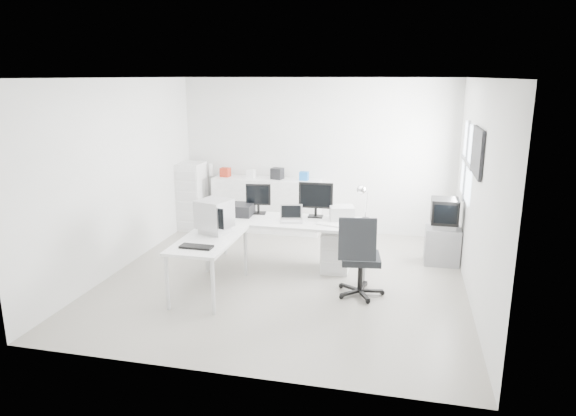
% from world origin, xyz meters
% --- Properties ---
extents(floor, '(5.00, 5.00, 0.01)m').
position_xyz_m(floor, '(0.00, 0.00, 0.00)').
color(floor, beige).
rests_on(floor, ground).
extents(ceiling, '(5.00, 5.00, 0.01)m').
position_xyz_m(ceiling, '(0.00, 0.00, 2.80)').
color(ceiling, white).
rests_on(ceiling, back_wall).
extents(back_wall, '(5.00, 0.02, 2.80)m').
position_xyz_m(back_wall, '(0.00, 2.50, 1.40)').
color(back_wall, silver).
rests_on(back_wall, floor).
extents(left_wall, '(0.02, 5.00, 2.80)m').
position_xyz_m(left_wall, '(-2.50, 0.00, 1.40)').
color(left_wall, silver).
rests_on(left_wall, floor).
extents(right_wall, '(0.02, 5.00, 2.80)m').
position_xyz_m(right_wall, '(2.50, 0.00, 1.40)').
color(right_wall, silver).
rests_on(right_wall, floor).
extents(window, '(0.02, 1.20, 1.10)m').
position_xyz_m(window, '(2.48, 1.20, 1.60)').
color(window, white).
rests_on(window, right_wall).
extents(wall_picture, '(0.04, 0.90, 0.60)m').
position_xyz_m(wall_picture, '(2.47, 0.10, 1.90)').
color(wall_picture, black).
rests_on(wall_picture, right_wall).
extents(main_desk, '(2.40, 0.80, 0.75)m').
position_xyz_m(main_desk, '(-0.04, 0.46, 0.38)').
color(main_desk, white).
rests_on(main_desk, floor).
extents(side_desk, '(0.70, 1.40, 0.75)m').
position_xyz_m(side_desk, '(-0.89, -0.64, 0.38)').
color(side_desk, white).
rests_on(side_desk, floor).
extents(drawer_pedestal, '(0.40, 0.50, 0.60)m').
position_xyz_m(drawer_pedestal, '(0.66, 0.51, 0.30)').
color(drawer_pedestal, white).
rests_on(drawer_pedestal, floor).
extents(inkjet_printer, '(0.50, 0.39, 0.17)m').
position_xyz_m(inkjet_printer, '(-0.89, 0.56, 0.84)').
color(inkjet_printer, black).
rests_on(inkjet_printer, main_desk).
extents(lcd_monitor_small, '(0.41, 0.27, 0.48)m').
position_xyz_m(lcd_monitor_small, '(-0.59, 0.71, 0.99)').
color(lcd_monitor_small, black).
rests_on(lcd_monitor_small, main_desk).
extents(lcd_monitor_large, '(0.52, 0.22, 0.54)m').
position_xyz_m(lcd_monitor_large, '(0.31, 0.71, 1.02)').
color(lcd_monitor_large, black).
rests_on(lcd_monitor_large, main_desk).
extents(laptop, '(0.44, 0.44, 0.24)m').
position_xyz_m(laptop, '(0.01, 0.36, 0.87)').
color(laptop, '#B7B7BA').
rests_on(laptop, main_desk).
extents(white_keyboard, '(0.45, 0.23, 0.02)m').
position_xyz_m(white_keyboard, '(0.61, 0.31, 0.76)').
color(white_keyboard, white).
rests_on(white_keyboard, main_desk).
extents(white_mouse, '(0.07, 0.07, 0.07)m').
position_xyz_m(white_mouse, '(0.91, 0.36, 0.78)').
color(white_mouse, white).
rests_on(white_mouse, main_desk).
extents(laser_printer, '(0.41, 0.38, 0.20)m').
position_xyz_m(laser_printer, '(0.71, 0.68, 0.85)').
color(laser_printer, silver).
rests_on(laser_printer, main_desk).
extents(desk_lamp, '(0.20, 0.20, 0.50)m').
position_xyz_m(desk_lamp, '(1.06, 0.76, 1.00)').
color(desk_lamp, silver).
rests_on(desk_lamp, main_desk).
extents(crt_monitor, '(0.49, 0.49, 0.45)m').
position_xyz_m(crt_monitor, '(-0.89, -0.39, 0.98)').
color(crt_monitor, '#B7B7BA').
rests_on(crt_monitor, side_desk).
extents(black_keyboard, '(0.42, 0.17, 0.03)m').
position_xyz_m(black_keyboard, '(-0.89, -1.04, 0.76)').
color(black_keyboard, black).
rests_on(black_keyboard, side_desk).
extents(office_chair, '(0.73, 0.73, 1.12)m').
position_xyz_m(office_chair, '(1.09, -0.30, 0.56)').
color(office_chair, '#222427').
rests_on(office_chair, floor).
extents(tv_cabinet, '(0.52, 0.43, 0.57)m').
position_xyz_m(tv_cabinet, '(2.22, 1.16, 0.28)').
color(tv_cabinet, gray).
rests_on(tv_cabinet, floor).
extents(crt_tv, '(0.50, 0.48, 0.45)m').
position_xyz_m(crt_tv, '(2.22, 1.16, 0.79)').
color(crt_tv, black).
rests_on(crt_tv, tv_cabinet).
extents(sideboard, '(1.99, 0.50, 1.00)m').
position_xyz_m(sideboard, '(-0.87, 2.24, 0.50)').
color(sideboard, white).
rests_on(sideboard, floor).
extents(clutter_box_a, '(0.18, 0.17, 0.17)m').
position_xyz_m(clutter_box_a, '(-1.67, 2.24, 1.08)').
color(clutter_box_a, '#A82B18').
rests_on(clutter_box_a, sideboard).
extents(clutter_box_b, '(0.16, 0.14, 0.15)m').
position_xyz_m(clutter_box_b, '(-1.17, 2.24, 1.07)').
color(clutter_box_b, white).
rests_on(clutter_box_b, sideboard).
extents(clutter_box_c, '(0.24, 0.22, 0.20)m').
position_xyz_m(clutter_box_c, '(-0.67, 2.24, 1.10)').
color(clutter_box_c, black).
rests_on(clutter_box_c, sideboard).
extents(clutter_box_d, '(0.16, 0.14, 0.15)m').
position_xyz_m(clutter_box_d, '(-0.17, 2.24, 1.07)').
color(clutter_box_d, '#195FB2').
rests_on(clutter_box_d, sideboard).
extents(clutter_bottle, '(0.07, 0.07, 0.22)m').
position_xyz_m(clutter_bottle, '(-1.97, 2.28, 1.11)').
color(clutter_bottle, white).
rests_on(clutter_bottle, sideboard).
extents(filing_cabinet, '(0.44, 0.53, 1.26)m').
position_xyz_m(filing_cabinet, '(-2.28, 2.06, 0.63)').
color(filing_cabinet, white).
rests_on(filing_cabinet, floor).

